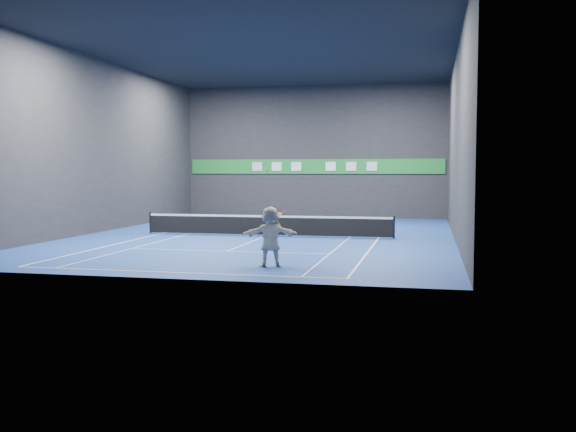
% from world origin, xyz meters
% --- Properties ---
extents(ground, '(26.00, 26.00, 0.00)m').
position_xyz_m(ground, '(0.00, 0.00, 0.00)').
color(ground, navy).
rests_on(ground, ground).
extents(ceiling, '(26.00, 26.00, 0.00)m').
position_xyz_m(ceiling, '(0.00, 0.00, 9.00)').
color(ceiling, black).
rests_on(ceiling, ground).
extents(wall_back, '(18.00, 0.10, 9.00)m').
position_xyz_m(wall_back, '(0.00, 13.00, 4.50)').
color(wall_back, '#262629').
rests_on(wall_back, ground).
extents(wall_front, '(18.00, 0.10, 9.00)m').
position_xyz_m(wall_front, '(0.00, -13.00, 4.50)').
color(wall_front, '#262629').
rests_on(wall_front, ground).
extents(wall_left, '(0.10, 26.00, 9.00)m').
position_xyz_m(wall_left, '(-9.00, 0.00, 4.50)').
color(wall_left, '#262629').
rests_on(wall_left, ground).
extents(wall_right, '(0.10, 26.00, 9.00)m').
position_xyz_m(wall_right, '(9.00, 0.00, 4.50)').
color(wall_right, '#262629').
rests_on(wall_right, ground).
extents(baseline_near, '(10.98, 0.08, 0.01)m').
position_xyz_m(baseline_near, '(0.00, -11.89, 0.00)').
color(baseline_near, white).
rests_on(baseline_near, ground).
extents(baseline_far, '(10.98, 0.08, 0.01)m').
position_xyz_m(baseline_far, '(0.00, 11.89, 0.00)').
color(baseline_far, white).
rests_on(baseline_far, ground).
extents(sideline_doubles_left, '(0.08, 23.78, 0.01)m').
position_xyz_m(sideline_doubles_left, '(-5.49, 0.00, 0.00)').
color(sideline_doubles_left, white).
rests_on(sideline_doubles_left, ground).
extents(sideline_doubles_right, '(0.08, 23.78, 0.01)m').
position_xyz_m(sideline_doubles_right, '(5.49, 0.00, 0.00)').
color(sideline_doubles_right, white).
rests_on(sideline_doubles_right, ground).
extents(sideline_singles_left, '(0.06, 23.78, 0.01)m').
position_xyz_m(sideline_singles_left, '(-4.11, 0.00, 0.00)').
color(sideline_singles_left, white).
rests_on(sideline_singles_left, ground).
extents(sideline_singles_right, '(0.06, 23.78, 0.01)m').
position_xyz_m(sideline_singles_right, '(4.11, 0.00, 0.00)').
color(sideline_singles_right, white).
rests_on(sideline_singles_right, ground).
extents(service_line_near, '(8.23, 0.06, 0.01)m').
position_xyz_m(service_line_near, '(0.00, -6.40, 0.00)').
color(service_line_near, white).
rests_on(service_line_near, ground).
extents(service_line_far, '(8.23, 0.06, 0.01)m').
position_xyz_m(service_line_far, '(0.00, 6.40, 0.00)').
color(service_line_far, white).
rests_on(service_line_far, ground).
extents(center_service_line, '(0.06, 12.80, 0.01)m').
position_xyz_m(center_service_line, '(0.00, 0.00, 0.00)').
color(center_service_line, white).
rests_on(center_service_line, ground).
extents(player, '(1.96, 1.22, 2.01)m').
position_xyz_m(player, '(2.66, -9.95, 1.01)').
color(player, silver).
rests_on(player, ground).
extents(tennis_ball, '(0.07, 0.07, 0.07)m').
position_xyz_m(tennis_ball, '(2.53, -9.87, 3.19)').
color(tennis_ball, '#C3E225').
rests_on(tennis_ball, player).
extents(tennis_net, '(12.50, 0.10, 1.07)m').
position_xyz_m(tennis_net, '(0.00, 0.00, 0.54)').
color(tennis_net, black).
rests_on(tennis_net, ground).
extents(sponsor_banner, '(17.64, 0.11, 1.00)m').
position_xyz_m(sponsor_banner, '(0.00, 12.93, 3.50)').
color(sponsor_banner, '#1C842F').
rests_on(sponsor_banner, wall_back).
extents(tennis_racket, '(0.46, 0.37, 0.59)m').
position_xyz_m(tennis_racket, '(2.98, -9.90, 1.76)').
color(tennis_racket, '#B21413').
rests_on(tennis_racket, player).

